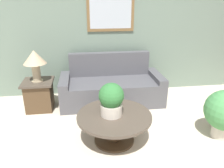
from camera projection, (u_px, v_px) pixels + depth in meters
wall_back at (141, 33)px, 4.74m from camera, size 7.93×0.09×2.60m
couch_main at (111, 87)px, 4.50m from camera, size 2.05×0.89×0.97m
coffee_table at (114, 122)px, 3.21m from camera, size 1.09×1.09×0.45m
side_table at (39, 95)px, 4.19m from camera, size 0.56×0.56×0.57m
table_lamp at (35, 60)px, 3.94m from camera, size 0.41×0.41×0.59m
potted_plant_on_table at (111, 99)px, 3.08m from camera, size 0.36×0.36×0.49m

